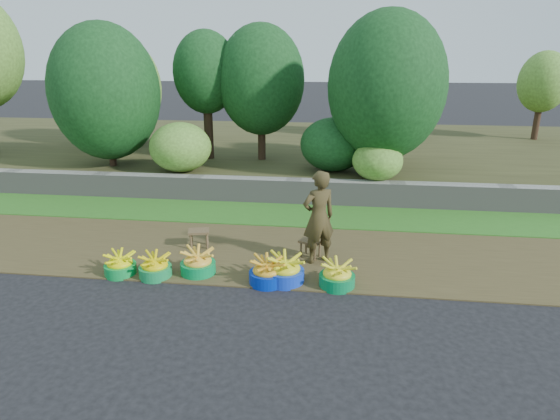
# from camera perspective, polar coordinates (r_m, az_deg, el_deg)

# --- Properties ---
(ground_plane) EXTENTS (120.00, 120.00, 0.00)m
(ground_plane) POSITION_cam_1_polar(r_m,az_deg,el_deg) (6.63, -1.88, -9.64)
(ground_plane) COLOR black
(ground_plane) RESTS_ON ground
(dirt_shoulder) EXTENTS (80.00, 2.50, 0.02)m
(dirt_shoulder) POSITION_cam_1_polar(r_m,az_deg,el_deg) (7.75, -0.42, -5.31)
(dirt_shoulder) COLOR #4A3F23
(dirt_shoulder) RESTS_ON ground
(grass_verge) EXTENTS (80.00, 1.50, 0.04)m
(grass_verge) POSITION_cam_1_polar(r_m,az_deg,el_deg) (9.60, 1.17, -0.55)
(grass_verge) COLOR #2F7020
(grass_verge) RESTS_ON ground
(retaining_wall) EXTENTS (80.00, 0.35, 0.55)m
(retaining_wall) POSITION_cam_1_polar(r_m,az_deg,el_deg) (10.33, 1.68, 2.28)
(retaining_wall) COLOR gray
(retaining_wall) RESTS_ON ground
(earth_bank) EXTENTS (80.00, 10.00, 0.50)m
(earth_bank) POSITION_cam_1_polar(r_m,az_deg,el_deg) (15.09, 3.53, 7.20)
(earth_bank) COLOR #3C3C1E
(earth_bank) RESTS_ON ground
(vegetation) EXTENTS (36.94, 7.84, 4.32)m
(vegetation) POSITION_cam_1_polar(r_m,az_deg,el_deg) (13.01, 10.15, 14.59)
(vegetation) COLOR #342216
(vegetation) RESTS_ON earth_bank
(basin_a) EXTENTS (0.47, 0.47, 0.35)m
(basin_a) POSITION_cam_1_polar(r_m,az_deg,el_deg) (7.38, -18.92, -6.35)
(basin_a) COLOR #0D943D
(basin_a) RESTS_ON ground
(basin_b) EXTENTS (0.48, 0.48, 0.35)m
(basin_b) POSITION_cam_1_polar(r_m,az_deg,el_deg) (7.15, -14.99, -6.74)
(basin_b) COLOR #168B47
(basin_b) RESTS_ON ground
(basin_c) EXTENTS (0.52, 0.52, 0.39)m
(basin_c) POSITION_cam_1_polar(r_m,az_deg,el_deg) (7.10, -9.98, -6.41)
(basin_c) COLOR #048842
(basin_c) RESTS_ON ground
(basin_d) EXTENTS (0.51, 0.51, 0.38)m
(basin_d) POSITION_cam_1_polar(r_m,az_deg,el_deg) (6.72, -1.60, -7.62)
(basin_d) COLOR #0427AA
(basin_d) RESTS_ON ground
(basin_e) EXTENTS (0.55, 0.55, 0.41)m
(basin_e) POSITION_cam_1_polar(r_m,az_deg,el_deg) (6.74, 0.61, -7.39)
(basin_e) COLOR blue
(basin_e) RESTS_ON ground
(basin_f) EXTENTS (0.50, 0.50, 0.38)m
(basin_f) POSITION_cam_1_polar(r_m,az_deg,el_deg) (6.68, 6.97, -7.95)
(basin_f) COLOR #07783F
(basin_f) RESTS_ON ground
(stool_left) EXTENTS (0.40, 0.34, 0.30)m
(stool_left) POSITION_cam_1_polar(r_m,az_deg,el_deg) (8.00, -9.87, -2.85)
(stool_left) COLOR brown
(stool_left) RESTS_ON dirt_shoulder
(stool_right) EXTENTS (0.40, 0.36, 0.29)m
(stool_right) POSITION_cam_1_polar(r_m,az_deg,el_deg) (7.53, 3.72, -4.10)
(stool_right) COLOR brown
(stool_right) RESTS_ON dirt_shoulder
(vendor_woman) EXTENTS (0.64, 0.57, 1.47)m
(vendor_woman) POSITION_cam_1_polar(r_m,az_deg,el_deg) (7.19, 4.73, -0.89)
(vendor_woman) COLOR black
(vendor_woman) RESTS_ON dirt_shoulder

